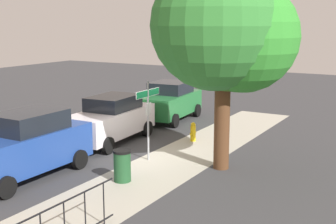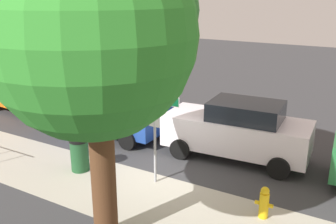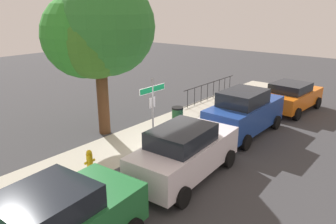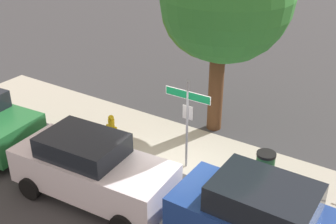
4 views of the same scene
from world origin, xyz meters
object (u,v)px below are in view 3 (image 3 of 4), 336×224
(car_white, at_px, (185,152))
(car_blue, at_px, (244,112))
(trash_bin, at_px, (177,117))
(street_sign, at_px, (153,101))
(fire_hydrant, at_px, (90,161))
(shade_tree, at_px, (99,34))
(car_orange, at_px, (291,96))

(car_white, bearing_deg, car_blue, -0.13)
(trash_bin, bearing_deg, street_sign, -167.62)
(fire_hydrant, bearing_deg, trash_bin, 3.21)
(shade_tree, distance_m, car_orange, 10.75)
(car_white, relative_size, car_orange, 1.08)
(shade_tree, relative_size, car_blue, 1.50)
(street_sign, relative_size, car_orange, 0.67)
(fire_hydrant, distance_m, trash_bin, 5.35)
(street_sign, bearing_deg, fire_hydrant, 176.30)
(car_white, relative_size, car_blue, 1.01)
(street_sign, distance_m, car_blue, 4.25)
(shade_tree, bearing_deg, street_sign, -82.09)
(car_white, bearing_deg, street_sign, 59.03)
(car_blue, height_order, trash_bin, car_blue)
(street_sign, height_order, shade_tree, shade_tree)
(car_orange, relative_size, trash_bin, 4.26)
(street_sign, distance_m, car_orange, 8.75)
(shade_tree, height_order, fire_hydrant, shade_tree)
(car_white, height_order, car_orange, car_white)
(car_white, distance_m, car_orange, 9.60)
(shade_tree, bearing_deg, car_white, -100.59)
(car_blue, distance_m, trash_bin, 3.11)
(shade_tree, height_order, car_white, shade_tree)
(street_sign, distance_m, car_white, 3.12)
(street_sign, height_order, fire_hydrant, street_sign)
(car_blue, height_order, fire_hydrant, car_blue)
(trash_bin, bearing_deg, car_orange, -28.15)
(shade_tree, distance_m, trash_bin, 5.17)
(car_white, xyz_separation_m, fire_hydrant, (-1.72, 2.84, -0.55))
(street_sign, xyz_separation_m, car_blue, (3.45, -2.33, -0.88))
(street_sign, bearing_deg, car_blue, -34.02)
(street_sign, bearing_deg, car_orange, -18.12)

